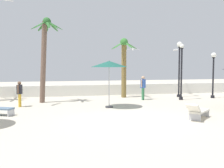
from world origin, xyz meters
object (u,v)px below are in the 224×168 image
object	(u,v)px
lamp_post_1	(213,69)
guest_2	(143,85)
lamp_post_2	(181,69)
seagull_1	(133,49)
seagull_0	(176,50)
palm_tree_0	(124,61)
palm_tree_1	(44,51)
patio_umbrella_1	(109,64)
lounge_chair_1	(198,111)
lamp_post_0	(179,61)
guest_0	(20,92)

from	to	relation	value
lamp_post_1	guest_2	xyz separation A→B (m)	(-5.47, 0.06, -1.11)
lamp_post_2	seagull_1	size ratio (longest dim) A/B	4.10
guest_2	seagull_0	bearing A→B (deg)	35.98
palm_tree_0	palm_tree_1	bearing A→B (deg)	-164.88
lamp_post_2	guest_2	bearing A→B (deg)	169.27
palm_tree_0	guest_2	bearing A→B (deg)	-61.03
palm_tree_0	lamp_post_1	world-z (taller)	palm_tree_0
patio_umbrella_1	palm_tree_1	size ratio (longest dim) A/B	0.50
seagull_0	lounge_chair_1	bearing A→B (deg)	-109.29
lamp_post_2	lounge_chair_1	xyz separation A→B (m)	(-2.32, -6.39, -1.81)
palm_tree_0	guest_2	world-z (taller)	palm_tree_0
patio_umbrella_1	seagull_0	size ratio (longest dim) A/B	2.66
palm_tree_1	seagull_1	bearing A→B (deg)	-1.18
lamp_post_2	lounge_chair_1	distance (m)	7.03
patio_umbrella_1	seagull_0	world-z (taller)	seagull_0
palm_tree_0	palm_tree_1	world-z (taller)	palm_tree_1
lamp_post_1	lamp_post_2	size ratio (longest dim) A/B	0.86
palm_tree_1	lamp_post_0	size ratio (longest dim) A/B	1.32
seagull_1	guest_2	bearing A→B (deg)	-2.98
lamp_post_0	seagull_0	world-z (taller)	lamp_post_0
seagull_1	lamp_post_2	bearing A→B (deg)	-9.06
lounge_chair_1	guest_0	distance (m)	10.17
patio_umbrella_1	guest_0	xyz separation A→B (m)	(-5.17, 1.36, -1.61)
palm_tree_0	seagull_0	distance (m)	4.87
palm_tree_1	seagull_0	world-z (taller)	palm_tree_1
lounge_chair_1	guest_2	xyz separation A→B (m)	(-0.36, 6.90, 0.64)
lamp_post_1	lamp_post_0	bearing A→B (deg)	153.02
patio_umbrella_1	lamp_post_0	bearing A→B (deg)	31.38
palm_tree_0	seagull_1	world-z (taller)	palm_tree_0
palm_tree_0	guest_0	distance (m)	8.10
palm_tree_1	seagull_0	size ratio (longest dim) A/B	5.33
lounge_chair_1	seagull_1	size ratio (longest dim) A/B	1.81
lamp_post_1	lounge_chair_1	distance (m)	8.71
patio_umbrella_1	lamp_post_1	size ratio (longest dim) A/B	0.82
palm_tree_0	seagull_1	distance (m)	1.89
patio_umbrella_1	lamp_post_1	world-z (taller)	lamp_post_1
palm_tree_0	lamp_post_1	xyz separation A→B (m)	(6.43, -1.79, -0.61)
palm_tree_1	lamp_post_0	xyz separation A→B (m)	(10.02, 0.90, -0.64)
palm_tree_0	lounge_chair_1	xyz separation A→B (m)	(1.32, -8.63, -2.37)
lamp_post_1	guest_0	world-z (taller)	lamp_post_1
lamp_post_0	lamp_post_2	distance (m)	1.78
lamp_post_1	seagull_0	world-z (taller)	seagull_0
patio_umbrella_1	guest_0	bearing A→B (deg)	165.22
lamp_post_0	lounge_chair_1	size ratio (longest dim) A/B	2.43
palm_tree_1	guest_2	bearing A→B (deg)	-1.38
palm_tree_1	guest_0	size ratio (longest dim) A/B	3.65
lounge_chair_1	guest_2	bearing A→B (deg)	92.98
guest_0	seagull_1	bearing A→B (deg)	10.98
guest_0	guest_2	xyz separation A→B (m)	(8.19, 1.40, 0.12)
guest_2	palm_tree_1	bearing A→B (deg)	178.62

